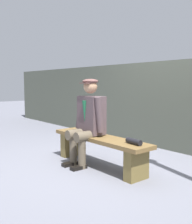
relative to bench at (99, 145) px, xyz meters
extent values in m
plane|color=slate|center=(0.00, 0.00, -0.31)|extent=(30.00, 30.00, 0.00)
cube|color=brown|center=(0.00, 0.00, 0.11)|extent=(1.78, 0.39, 0.06)
cube|color=brown|center=(-0.73, 0.00, -0.12)|extent=(0.14, 0.33, 0.39)
cube|color=brown|center=(0.73, 0.00, -0.12)|extent=(0.14, 0.33, 0.39)
cube|color=#504044|center=(0.18, 0.00, 0.43)|extent=(0.40, 0.25, 0.56)
cylinder|color=#1E2338|center=(0.18, 0.00, 0.68)|extent=(0.22, 0.22, 0.06)
cone|color=#195938|center=(0.18, 0.13, 0.50)|extent=(0.07, 0.07, 0.31)
sphere|color=tan|center=(0.18, 0.02, 0.85)|extent=(0.21, 0.21, 0.21)
ellipsoid|color=brown|center=(0.18, 0.02, 0.93)|extent=(0.24, 0.24, 0.07)
cube|color=brown|center=(0.18, 0.11, 0.90)|extent=(0.16, 0.09, 0.02)
cylinder|color=brown|center=(0.07, 0.13, 0.15)|extent=(0.15, 0.46, 0.15)
cylinder|color=brown|center=(0.07, 0.26, -0.08)|extent=(0.11, 0.11, 0.46)
cube|color=black|center=(0.07, 0.32, -0.28)|extent=(0.10, 0.24, 0.05)
cylinder|color=#504044|center=(-0.05, 0.04, 0.46)|extent=(0.11, 0.16, 0.51)
cylinder|color=brown|center=(0.29, 0.13, 0.15)|extent=(0.15, 0.46, 0.15)
cylinder|color=brown|center=(0.29, 0.26, -0.08)|extent=(0.11, 0.11, 0.46)
cube|color=black|center=(0.29, 0.32, -0.28)|extent=(0.10, 0.24, 0.05)
cylinder|color=#504044|center=(0.41, 0.04, 0.46)|extent=(0.10, 0.16, 0.52)
cylinder|color=black|center=(-0.67, -0.01, 0.17)|extent=(0.25, 0.10, 0.07)
cube|color=#4D5346|center=(0.00, -1.69, 0.50)|extent=(12.00, 0.24, 1.62)
camera|label=1|loc=(-2.94, 2.46, 0.90)|focal=42.96mm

